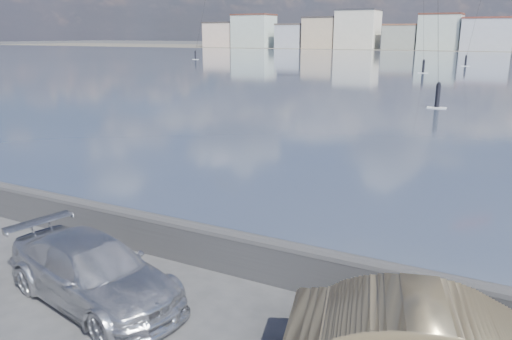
% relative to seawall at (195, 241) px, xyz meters
% --- Properties ---
extents(ground, '(700.00, 700.00, 0.00)m').
position_rel_seawall_xyz_m(ground, '(0.00, -2.70, -0.58)').
color(ground, '#333335').
rests_on(ground, ground).
extents(bay_water, '(500.00, 177.00, 0.00)m').
position_rel_seawall_xyz_m(bay_water, '(0.00, 88.80, -0.58)').
color(bay_water, '#334360').
rests_on(bay_water, ground).
extents(far_shore_strip, '(500.00, 60.00, 0.00)m').
position_rel_seawall_xyz_m(far_shore_strip, '(0.00, 197.30, -0.57)').
color(far_shore_strip, '#4C473D').
rests_on(far_shore_strip, ground).
extents(seawall, '(400.00, 0.36, 1.08)m').
position_rel_seawall_xyz_m(seawall, '(0.00, 0.00, 0.00)').
color(seawall, '#28282B').
rests_on(seawall, ground).
extents(far_buildings, '(240.79, 13.26, 14.60)m').
position_rel_seawall_xyz_m(far_buildings, '(1.31, 183.30, 5.44)').
color(far_buildings, beige).
rests_on(far_buildings, ground).
extents(car_silver, '(4.93, 2.81, 1.35)m').
position_rel_seawall_xyz_m(car_silver, '(-0.85, -2.49, 0.09)').
color(car_silver, silver).
rests_on(car_silver, ground).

